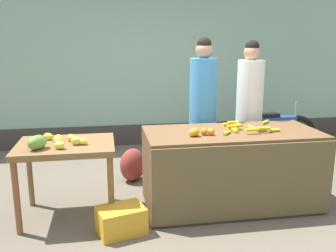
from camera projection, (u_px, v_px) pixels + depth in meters
name	position (u px, v px, depth m)	size (l,w,h in m)	color
ground_plane	(191.00, 206.00, 4.16)	(24.00, 24.00, 0.00)	#665B4C
market_wall_back	(156.00, 62.00, 6.48)	(9.85, 0.23, 2.97)	#8CB299
fruit_stall_counter	(231.00, 168.00, 4.13)	(1.91, 0.90, 0.85)	brown
side_table_wooden	(66.00, 153.00, 3.79)	(0.98, 0.75, 0.80)	brown
banana_bunch_pile	(244.00, 127.00, 4.10)	(0.75, 0.55, 0.07)	gold
orange_pile	(200.00, 132.00, 3.83)	(0.28, 0.12, 0.09)	orange
mango_papaya_pile	(51.00, 141.00, 3.64)	(0.59, 0.53, 0.14)	#D6CA48
vendor_woman_blue_shirt	(203.00, 112.00, 4.66)	(0.34, 0.34, 1.87)	#33333D
vendor_woman_white_shirt	(249.00, 111.00, 4.79)	(0.34, 0.34, 1.83)	#33333D
parked_motorcycle	(270.00, 132.00, 5.90)	(1.60, 0.18, 0.88)	black
produce_crate	(121.00, 220.00, 3.56)	(0.44, 0.32, 0.26)	gold
produce_sack	(133.00, 165.00, 4.87)	(0.36, 0.30, 0.44)	maroon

